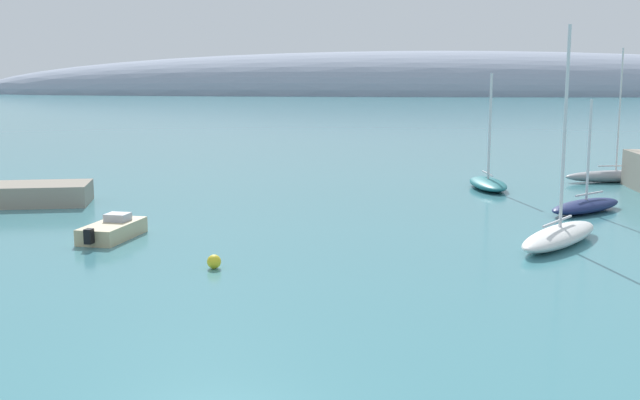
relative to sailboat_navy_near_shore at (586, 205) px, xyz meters
The scene contains 7 objects.
distant_ridge 223.75m from the sailboat_navy_near_shore, 87.37° to the left, with size 320.30×50.26×28.64m, color #8E99AD.
sailboat_navy_near_shore is the anchor object (origin of this frame).
sailboat_teal_mid_mooring 10.48m from the sailboat_navy_near_shore, 116.00° to the left, with size 2.92×6.43×8.40m.
sailboat_white_outer_mooring 10.17m from the sailboat_navy_near_shore, 111.86° to the right, with size 6.18×7.76×10.85m.
sailboat_grey_end_of_line 14.81m from the sailboat_navy_near_shore, 66.78° to the left, with size 8.30×3.09×10.28m.
motorboat_sand_alongside_breakwater 28.20m from the sailboat_navy_near_shore, 160.90° to the right, with size 2.64×4.90×1.22m.
mooring_buoy_yellow 25.24m from the sailboat_navy_near_shore, 143.06° to the right, with size 0.63×0.63×0.63m, color yellow.
Camera 1 is at (3.51, -17.40, 8.79)m, focal length 45.03 mm.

